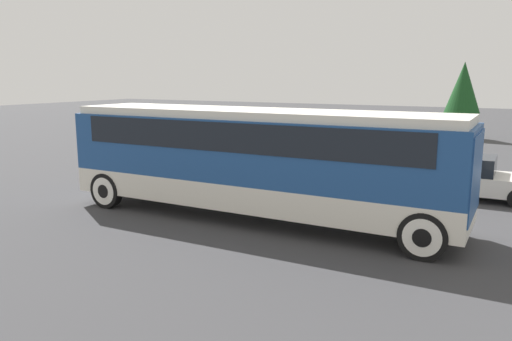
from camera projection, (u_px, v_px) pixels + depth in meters
The scene contains 6 objects.
ground_plane at pixel (256, 218), 14.26m from camera, with size 120.00×120.00×0.00m, color #38383A.
tour_bus at pixel (259, 154), 13.87m from camera, with size 11.36×2.60×3.10m.
parked_car_near at pixel (344, 152), 22.11m from camera, with size 4.30×1.93×1.43m.
parked_car_mid at pixel (332, 165), 19.18m from camera, with size 4.41×1.87×1.36m.
parked_car_far at pixel (463, 176), 16.81m from camera, with size 4.12×1.95×1.40m.
tree_right at pixel (463, 88), 32.43m from camera, with size 2.25×2.25×4.98m.
Camera 1 is at (6.58, -12.10, 3.97)m, focal length 35.00 mm.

